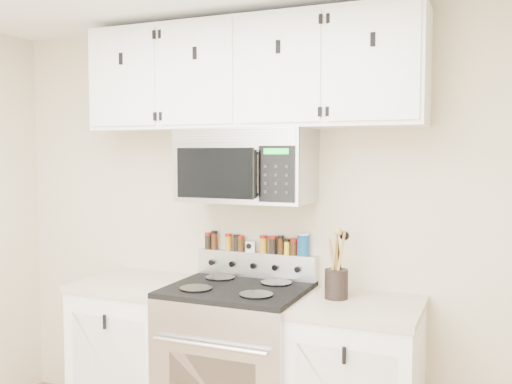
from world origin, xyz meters
TOP-DOWN VIEW (x-y plane):
  - back_wall at (0.00, 1.75)m, footprint 3.50×0.01m
  - range at (0.00, 1.43)m, footprint 0.76×0.65m
  - base_cabinet_left at (-0.69, 1.45)m, footprint 0.64×0.62m
  - microwave at (0.00, 1.55)m, footprint 0.76×0.44m
  - upper_cabinets at (-0.00, 1.58)m, footprint 2.00×0.35m
  - utensil_crock at (0.55, 1.50)m, footprint 0.13×0.13m
  - kitchen_timer at (-0.04, 1.71)m, footprint 0.07×0.06m
  - salt_canister at (0.30, 1.71)m, footprint 0.07×0.07m
  - spice_jar_0 at (-0.33, 1.71)m, footprint 0.05×0.05m
  - spice_jar_1 at (-0.29, 1.71)m, footprint 0.04×0.04m
  - spice_jar_2 at (-0.19, 1.71)m, footprint 0.04×0.04m
  - spice_jar_3 at (-0.13, 1.71)m, footprint 0.04×0.04m
  - spice_jar_4 at (-0.11, 1.71)m, footprint 0.04×0.04m
  - spice_jar_5 at (0.04, 1.71)m, footprint 0.05×0.05m
  - spice_jar_6 at (0.11, 1.71)m, footprint 0.05×0.05m
  - spice_jar_7 at (0.16, 1.71)m, footprint 0.04×0.04m
  - spice_jar_8 at (0.20, 1.71)m, footprint 0.04×0.04m
  - spice_jar_9 at (0.24, 1.71)m, footprint 0.05×0.05m

SIDE VIEW (x-z plane):
  - base_cabinet_left at x=-0.69m, z-range 0.00..0.92m
  - range at x=0.00m, z-range -0.06..1.04m
  - utensil_crock at x=0.55m, z-range 0.83..1.20m
  - kitchen_timer at x=-0.04m, z-range 1.10..1.16m
  - spice_jar_8 at x=0.20m, z-range 1.10..1.19m
  - spice_jar_4 at x=-0.11m, z-range 1.10..1.19m
  - spice_jar_9 at x=0.24m, z-range 1.10..1.20m
  - spice_jar_3 at x=-0.13m, z-range 1.10..1.20m
  - spice_jar_0 at x=-0.33m, z-range 1.10..1.20m
  - spice_jar_2 at x=-0.19m, z-range 1.10..1.20m
  - spice_jar_5 at x=0.04m, z-range 1.10..1.20m
  - spice_jar_6 at x=0.11m, z-range 1.10..1.21m
  - spice_jar_7 at x=0.16m, z-range 1.10..1.21m
  - spice_jar_1 at x=-0.29m, z-range 1.10..1.22m
  - salt_canister at x=0.30m, z-range 1.10..1.23m
  - back_wall at x=0.00m, z-range 0.00..2.50m
  - microwave at x=0.00m, z-range 1.42..1.84m
  - upper_cabinets at x=0.00m, z-range 1.84..2.46m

